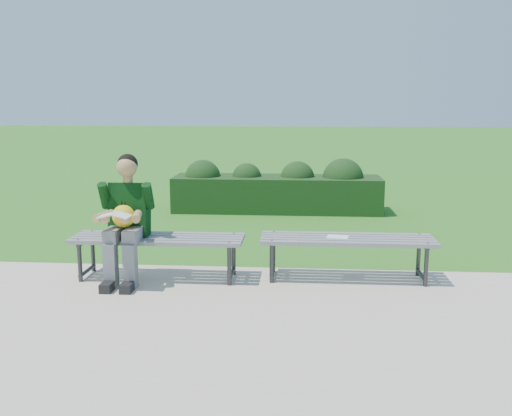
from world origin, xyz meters
The scene contains 7 objects.
ground centered at (0.00, 0.00, 0.00)m, with size 80.00×80.00×0.00m.
walkway centered at (0.00, -1.75, 0.01)m, with size 30.00×3.50×0.02m.
hedge centered at (0.44, 3.56, 0.39)m, with size 3.56×0.90×0.92m.
bench_left centered at (-0.68, -0.47, 0.42)m, with size 1.80×0.50×0.46m.
bench_right centered at (1.30, -0.35, 0.42)m, with size 1.80×0.50×0.46m.
seated_boy centered at (-0.98, -0.56, 0.71)m, with size 0.56×0.76×1.31m.
paper_sheet centered at (1.20, -0.35, 0.47)m, with size 0.24×0.19×0.01m.
Camera 1 is at (0.80, -6.19, 1.85)m, focal length 40.00 mm.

